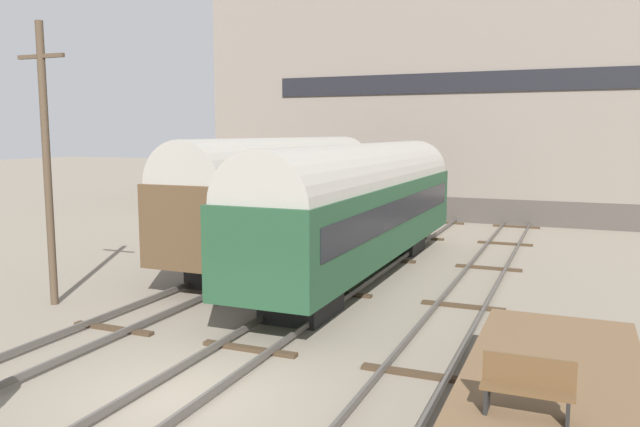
% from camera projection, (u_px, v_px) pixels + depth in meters
% --- Properties ---
extents(ground_plane, '(200.00, 200.00, 0.00)m').
position_uv_depth(ground_plane, '(179.00, 397.00, 12.96)').
color(ground_plane, slate).
extents(track_left, '(2.60, 60.00, 0.26)m').
position_uv_depth(track_left, '(25.00, 362.00, 14.57)').
color(track_left, '#4C4742').
rests_on(track_left, ground).
extents(track_middle, '(2.60, 60.00, 0.26)m').
position_uv_depth(track_middle, '(179.00, 391.00, 12.94)').
color(track_middle, '#4C4742').
rests_on(track_middle, ground).
extents(train_car_green, '(3.11, 17.05, 5.06)m').
position_uv_depth(train_car_green, '(362.00, 202.00, 23.40)').
color(train_car_green, black).
rests_on(train_car_green, ground).
extents(train_car_brown, '(3.11, 15.51, 5.25)m').
position_uv_depth(train_car_brown, '(283.00, 191.00, 26.96)').
color(train_car_brown, black).
rests_on(train_car_brown, ground).
extents(station_platform, '(3.19, 11.40, 1.10)m').
position_uv_depth(station_platform, '(550.00, 419.00, 9.73)').
color(station_platform, brown).
rests_on(station_platform, ground).
extents(bench, '(1.40, 0.40, 0.91)m').
position_uv_depth(bench, '(528.00, 385.00, 9.63)').
color(bench, brown).
rests_on(bench, station_platform).
extents(utility_pole, '(1.80, 0.24, 8.83)m').
position_uv_depth(utility_pole, '(47.00, 161.00, 19.38)').
color(utility_pole, '#473828').
rests_on(utility_pole, ground).
extents(warehouse_building, '(35.46, 13.60, 15.32)m').
position_uv_depth(warehouse_building, '(487.00, 101.00, 43.14)').
color(warehouse_building, '#46403A').
rests_on(warehouse_building, ground).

